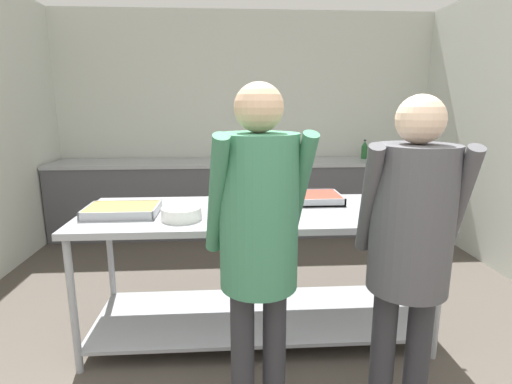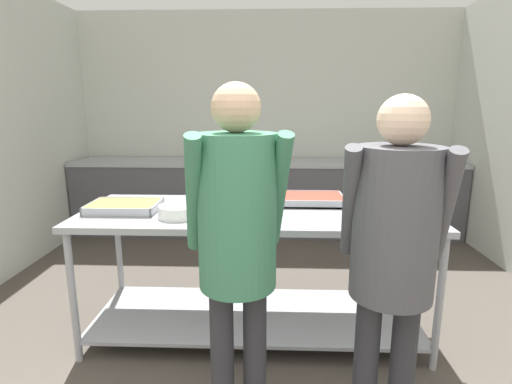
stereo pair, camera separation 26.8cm
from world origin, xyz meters
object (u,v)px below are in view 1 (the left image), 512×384
object	(u,v)px
sauce_pan	(384,200)
plate_stack	(181,213)
guest_serving_right	(410,235)
water_bottle	(364,150)
serving_tray_vegetables	(244,208)
guest_serving_left	(259,228)
serving_tray_roast	(122,210)
serving_tray_greens	(309,198)

from	to	relation	value
sauce_pan	plate_stack	bearing A→B (deg)	-171.62
guest_serving_right	water_bottle	world-z (taller)	guest_serving_right
serving_tray_vegetables	sauce_pan	distance (m)	0.95
sauce_pan	guest_serving_left	size ratio (longest dim) A/B	0.26
serving_tray_roast	serving_tray_greens	xyz separation A→B (m)	(1.24, 0.26, 0.00)
plate_stack	serving_tray_roast	bearing A→B (deg)	161.75
sauce_pan	water_bottle	distance (m)	2.37
sauce_pan	guest_serving_left	bearing A→B (deg)	-136.64
serving_tray_roast	guest_serving_left	xyz separation A→B (m)	(0.80, -0.79, 0.12)
sauce_pan	serving_tray_greens	bearing A→B (deg)	158.43
serving_tray_vegetables	serving_tray_greens	bearing A→B (deg)	26.27
plate_stack	serving_tray_vegetables	distance (m)	0.41
sauce_pan	guest_serving_right	size ratio (longest dim) A/B	0.27
guest_serving_left	water_bottle	bearing A→B (deg)	63.94
serving_tray_roast	sauce_pan	bearing A→B (deg)	2.33
sauce_pan	water_bottle	world-z (taller)	water_bottle
serving_tray_vegetables	water_bottle	bearing A→B (deg)	55.96
guest_serving_left	guest_serving_right	xyz separation A→B (m)	(0.68, -0.02, -0.04)
serving_tray_vegetables	sauce_pan	bearing A→B (deg)	2.95
guest_serving_left	water_bottle	distance (m)	3.49
serving_tray_greens	water_bottle	world-z (taller)	water_bottle
guest_serving_right	serving_tray_vegetables	bearing A→B (deg)	130.91
sauce_pan	water_bottle	xyz separation A→B (m)	(0.63, 2.28, 0.07)
serving_tray_vegetables	serving_tray_greens	distance (m)	0.53
guest_serving_left	serving_tray_greens	bearing A→B (deg)	67.28
guest_serving_left	plate_stack	bearing A→B (deg)	122.50
sauce_pan	guest_serving_right	xyz separation A→B (m)	(-0.23, -0.88, 0.06)
serving_tray_roast	sauce_pan	size ratio (longest dim) A/B	1.03
serving_tray_vegetables	guest_serving_left	bearing A→B (deg)	-87.24
guest_serving_right	water_bottle	size ratio (longest dim) A/B	6.83
serving_tray_roast	guest_serving_right	distance (m)	1.70
serving_tray_greens	water_bottle	distance (m)	2.37
plate_stack	water_bottle	bearing A→B (deg)	51.69
serving_tray_vegetables	guest_serving_right	world-z (taller)	guest_serving_right
serving_tray_roast	serving_tray_vegetables	size ratio (longest dim) A/B	1.00
serving_tray_vegetables	guest_serving_left	world-z (taller)	guest_serving_left
serving_tray_roast	plate_stack	bearing A→B (deg)	-18.25
serving_tray_greens	guest_serving_left	xyz separation A→B (m)	(-0.44, -1.04, 0.12)
serving_tray_greens	guest_serving_right	distance (m)	1.10
serving_tray_vegetables	serving_tray_roast	bearing A→B (deg)	-178.44
plate_stack	serving_tray_greens	xyz separation A→B (m)	(0.86, 0.38, -0.01)
plate_stack	serving_tray_greens	world-z (taller)	plate_stack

